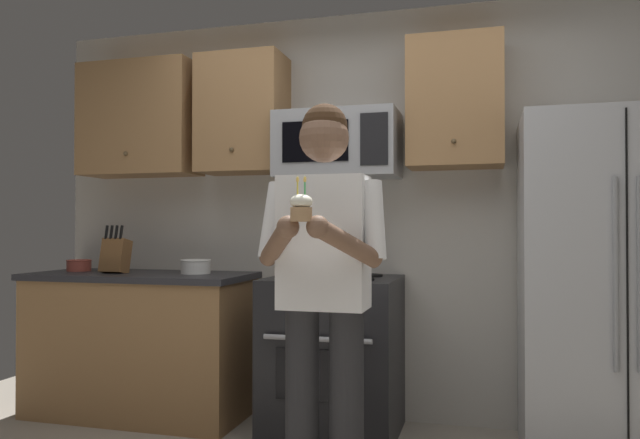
{
  "coord_description": "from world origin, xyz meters",
  "views": [
    {
      "loc": [
        0.72,
        -2.1,
        1.21
      ],
      "look_at": [
        0.02,
        0.45,
        1.25
      ],
      "focal_mm": 33.8,
      "sensor_mm": 36.0,
      "label": 1
    }
  ],
  "objects": [
    {
      "name": "cabinet_row_upper",
      "position": [
        -0.72,
        1.53,
        1.95
      ],
      "size": [
        2.78,
        0.36,
        0.76
      ],
      "color": "#9E7247"
    },
    {
      "name": "microwave",
      "position": [
        -0.15,
        1.48,
        1.72
      ],
      "size": [
        0.74,
        0.41,
        0.4
      ],
      "color": "#9EA0A5"
    },
    {
      "name": "bowl_large_white",
      "position": [
        -1.08,
        1.41,
        0.97
      ],
      "size": [
        0.2,
        0.2,
        0.09
      ],
      "color": "white",
      "rests_on": "counter_left"
    },
    {
      "name": "bowl_small_colored",
      "position": [
        -1.95,
        1.42,
        0.96
      ],
      "size": [
        0.17,
        0.17,
        0.08
      ],
      "color": "#B24C3F",
      "rests_on": "counter_left"
    },
    {
      "name": "knife_block",
      "position": [
        -1.61,
        1.33,
        1.03
      ],
      "size": [
        0.16,
        0.15,
        0.32
      ],
      "color": "brown",
      "rests_on": "counter_left"
    },
    {
      "name": "oven_range",
      "position": [
        -0.15,
        1.36,
        0.46
      ],
      "size": [
        0.76,
        0.7,
        0.93
      ],
      "color": "black",
      "rests_on": "ground"
    },
    {
      "name": "counter_left",
      "position": [
        -1.45,
        1.38,
        0.46
      ],
      "size": [
        1.44,
        0.66,
        0.92
      ],
      "color": "#9E7247",
      "rests_on": "ground"
    },
    {
      "name": "wall_back",
      "position": [
        0.0,
        1.75,
        1.3
      ],
      "size": [
        4.4,
        0.1,
        2.6
      ],
      "primitive_type": "cube",
      "color": "beige",
      "rests_on": "ground"
    },
    {
      "name": "refrigerator",
      "position": [
        1.35,
        1.32,
        0.9
      ],
      "size": [
        0.9,
        0.75,
        1.8
      ],
      "color": "#B7BABF",
      "rests_on": "ground"
    },
    {
      "name": "cupcake",
      "position": [
        0.04,
        0.11,
        1.29
      ],
      "size": [
        0.09,
        0.09,
        0.17
      ],
      "color": "#A87F56"
    },
    {
      "name": "person",
      "position": [
        0.04,
        0.44,
        1.0
      ],
      "size": [
        0.6,
        0.48,
        1.76
      ],
      "color": "#262628",
      "rests_on": "ground"
    }
  ]
}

